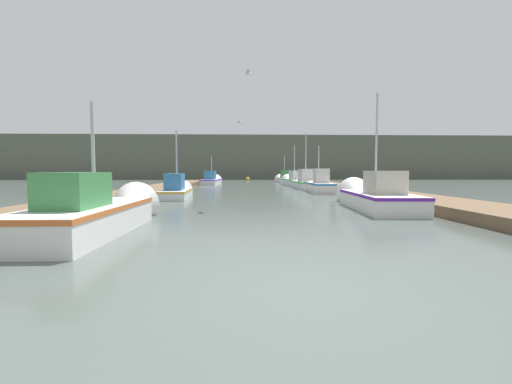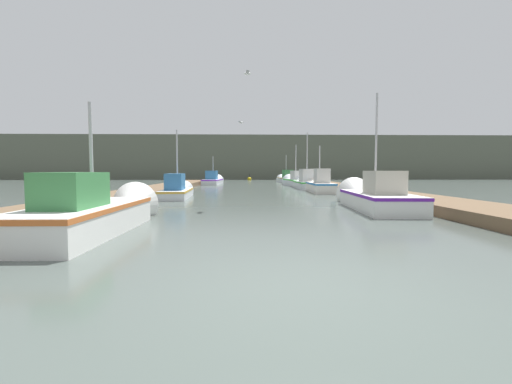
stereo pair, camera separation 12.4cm
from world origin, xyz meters
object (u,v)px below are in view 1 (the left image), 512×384
Objects in this scene: fishing_boat_4 at (305,182)px; mooring_piling_0 at (324,183)px; fishing_boat_2 at (177,190)px; channel_buoy at (248,179)px; fishing_boat_1 at (372,197)px; fishing_boat_5 at (294,181)px; seagull_lead at (248,73)px; fishing_boat_3 at (318,185)px; fishing_boat_6 at (212,180)px; mooring_piling_1 at (176,184)px; fishing_boat_7 at (284,178)px; seagull_1 at (240,122)px; fishing_boat_0 at (101,211)px.

mooring_piling_0 is (1.16, -1.86, 0.02)m from fishing_boat_4.
channel_buoy is (4.22, 32.72, -0.22)m from fishing_boat_2.
fishing_boat_1 is 1.06× the size of fishing_boat_5.
fishing_boat_3 is at bearing -31.84° from seagull_lead.
fishing_boat_1 is at bearing -67.28° from fishing_boat_6.
fishing_boat_4 reaches higher than mooring_piling_0.
mooring_piling_1 is at bearing -100.38° from channel_buoy.
fishing_boat_2 is (-8.61, 5.40, -0.04)m from fishing_boat_1.
fishing_boat_4 is at bearing -95.63° from fishing_boat_7.
fishing_boat_1 is 10.16m from fishing_boat_2.
fishing_boat_4 is at bearing -43.06° from fishing_boat_6.
channel_buoy is at bearing 97.38° from fishing_boat_5.
fishing_boat_4 is 5.50× the size of mooring_piling_1.
fishing_boat_4 is at bearing -79.22° from channel_buoy.
fishing_boat_6 is at bearing 133.89° from fishing_boat_4.
channel_buoy is 2.09× the size of seagull_1.
fishing_boat_6 is 5.72× the size of channel_buoy.
fishing_boat_3 is at bearing -110.86° from mooring_piling_0.
fishing_boat_4 reaches higher than fishing_boat_6.
seagull_lead is at bearing 33.06° from seagull_1.
seagull_lead is (3.53, -23.06, 4.88)m from fishing_boat_6.
mooring_piling_1 is 11.39m from seagull_lead.
fishing_boat_1 reaches higher than fishing_boat_5.
fishing_boat_0 is 5.38× the size of mooring_piling_1.
fishing_boat_7 is (8.53, 33.52, 0.04)m from fishing_boat_0.
fishing_boat_1 is at bearing 29.10° from fishing_boat_0.
channel_buoy is at bearing -151.09° from seagull_1.
fishing_boat_0 is 0.98× the size of fishing_boat_4.
fishing_boat_6 is (-8.44, 13.67, -0.06)m from fishing_boat_3.
fishing_boat_3 reaches higher than fishing_boat_0.
fishing_boat_3 is 3.21m from mooring_piling_0.
fishing_boat_2 is 24.97m from fishing_boat_7.
mooring_piling_0 is 0.89× the size of channel_buoy.
seagull_lead is (-4.68, -18.92, 4.82)m from fishing_boat_5.
fishing_boat_0 is 5.16× the size of channel_buoy.
fishing_boat_3 is 1.02× the size of fishing_boat_7.
fishing_boat_2 is at bearing 33.75° from seagull_lead.
channel_buoy is at bearing 100.93° from fishing_boat_3.
fishing_boat_4 is (8.59, 19.53, 0.04)m from fishing_boat_0.
mooring_piling_1 is at bearing -177.01° from fishing_boat_3.
fishing_boat_2 is at bearing -77.75° from mooring_piling_1.
seagull_lead is at bearing -55.20° from fishing_boat_2.
fishing_boat_1 is 25.10m from fishing_boat_6.
seagull_lead reaches higher than seagull_1.
fishing_boat_5 is 6.67m from mooring_piling_0.
seagull_1 reaches higher than fishing_boat_2.
fishing_boat_2 is 12.40m from mooring_piling_0.
fishing_boat_7 is at bearing -13.98° from seagull_lead.
mooring_piling_0 is at bearing -44.86° from fishing_boat_6.
mooring_piling_1 is 28.77m from channel_buoy.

